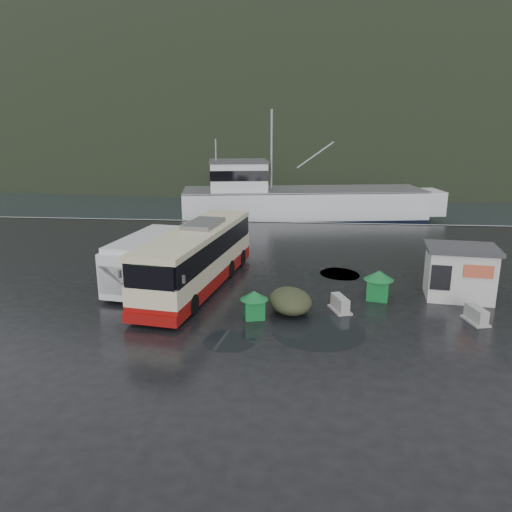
# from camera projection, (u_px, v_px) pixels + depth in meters

# --- Properties ---
(ground) EXTENTS (160.00, 160.00, 0.00)m
(ground) POSITION_uv_depth(u_px,v_px,m) (265.00, 300.00, 25.26)
(ground) COLOR black
(ground) RESTS_ON ground
(harbor_water) EXTENTS (300.00, 180.00, 0.02)m
(harbor_water) POSITION_uv_depth(u_px,v_px,m) (296.00, 155.00, 130.94)
(harbor_water) COLOR black
(harbor_water) RESTS_ON ground
(quay_edge) EXTENTS (160.00, 0.60, 1.50)m
(quay_edge) POSITION_uv_depth(u_px,v_px,m) (282.00, 222.00, 44.47)
(quay_edge) COLOR #999993
(quay_edge) RESTS_ON ground
(headland) EXTENTS (780.00, 540.00, 570.00)m
(headland) POSITION_uv_depth(u_px,v_px,m) (319.00, 138.00, 264.54)
(headland) COLOR black
(headland) RESTS_ON ground
(coach_bus) EXTENTS (4.84, 12.51, 3.45)m
(coach_bus) POSITION_uv_depth(u_px,v_px,m) (199.00, 286.00, 27.34)
(coach_bus) COLOR beige
(coach_bus) RESTS_ON ground
(white_van) EXTENTS (3.28, 6.97, 2.80)m
(white_van) POSITION_uv_depth(u_px,v_px,m) (149.00, 285.00, 27.51)
(white_van) COLOR silver
(white_van) RESTS_ON ground
(waste_bin_left) EXTENTS (1.12, 1.12, 1.30)m
(waste_bin_left) POSITION_uv_depth(u_px,v_px,m) (254.00, 318.00, 22.97)
(waste_bin_left) COLOR #12692B
(waste_bin_left) RESTS_ON ground
(waste_bin_right) EXTENTS (1.30, 1.30, 1.51)m
(waste_bin_right) POSITION_uv_depth(u_px,v_px,m) (377.00, 299.00, 25.37)
(waste_bin_right) COLOR #12692B
(waste_bin_right) RESTS_ON ground
(dome_tent) EXTENTS (2.63, 3.19, 1.09)m
(dome_tent) POSITION_uv_depth(u_px,v_px,m) (290.00, 312.00, 23.70)
(dome_tent) COLOR #323821
(dome_tent) RESTS_ON ground
(ticket_kiosk) EXTENTS (3.76, 3.03, 2.71)m
(ticket_kiosk) POSITION_uv_depth(u_px,v_px,m) (457.00, 297.00, 25.59)
(ticket_kiosk) COLOR silver
(ticket_kiosk) RESTS_ON ground
(jersey_barrier_a) EXTENTS (1.13, 1.58, 0.71)m
(jersey_barrier_a) POSITION_uv_depth(u_px,v_px,m) (340.00, 311.00, 23.83)
(jersey_barrier_a) COLOR #999993
(jersey_barrier_a) RESTS_ON ground
(jersey_barrier_b) EXTENTS (1.01, 1.53, 0.71)m
(jersey_barrier_b) POSITION_uv_depth(u_px,v_px,m) (475.00, 322.00, 22.48)
(jersey_barrier_b) COLOR #999993
(jersey_barrier_b) RESTS_ON ground
(fishing_trawler) EXTENTS (29.06, 10.80, 11.37)m
(fishing_trawler) POSITION_uv_depth(u_px,v_px,m) (303.00, 210.00, 50.80)
(fishing_trawler) COLOR silver
(fishing_trawler) RESTS_ON ground
(puddles) EXTENTS (7.79, 12.31, 0.01)m
(puddles) POSITION_uv_depth(u_px,v_px,m) (319.00, 303.00, 24.83)
(puddles) COLOR black
(puddles) RESTS_ON ground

